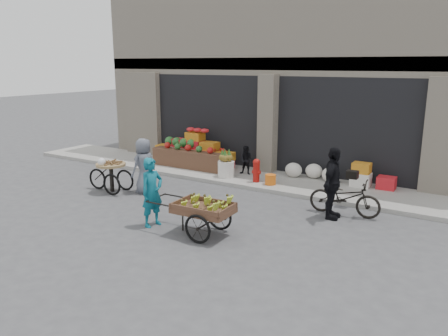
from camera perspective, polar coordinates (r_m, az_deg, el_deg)
The scene contains 15 objects.
ground at distance 10.63m, azimuth -6.41°, elevation -6.47°, with size 80.00×80.00×0.00m, color #424244.
sidewalk at distance 13.92m, azimuth 3.99°, elevation -1.32°, with size 18.00×2.20×0.12m, color gray.
building at distance 17.04m, azimuth 10.48°, elevation 12.47°, with size 14.00×6.45×7.00m.
fruit_display at distance 15.28m, azimuth -3.76°, elevation 2.38°, with size 3.10×1.12×1.24m.
pineapple_bin at distance 13.78m, azimuth 0.28°, elevation -0.12°, with size 0.52×0.52×0.50m, color silver.
fire_hydrant at distance 13.18m, azimuth 4.25°, elevation -0.19°, with size 0.22×0.22×0.71m.
orange_bucket at distance 12.98m, azimuth 6.09°, elevation -1.51°, with size 0.32×0.32×0.30m, color orange.
right_bay_goods at distance 13.43m, azimuth 15.14°, elevation -0.79°, with size 3.35×0.60×0.70m.
seated_person at distance 14.04m, azimuth 2.94°, elevation 1.03°, with size 0.45×0.35×0.93m, color black.
banana_cart at distance 9.36m, azimuth -2.96°, elevation -5.04°, with size 2.14×0.95×0.88m.
vendor_woman at distance 9.97m, azimuth -9.38°, elevation -3.15°, with size 0.58×0.38×1.58m, color #0F6277.
tricycle_cart at distance 12.93m, azimuth -14.53°, elevation -0.58°, with size 1.44×0.89×0.95m.
vendor_grey at distance 12.58m, azimuth -10.40°, elevation 0.29°, with size 0.77×0.50×1.58m, color slate.
bicycle at distance 11.02m, azimuth 15.48°, elevation -3.70°, with size 0.60×1.72×0.90m, color black.
cyclist at distance 10.59m, azimuth 13.97°, elevation -1.97°, with size 1.01×0.42×1.73m, color black.
Camera 1 is at (6.20, -7.84, 3.62)m, focal length 35.00 mm.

